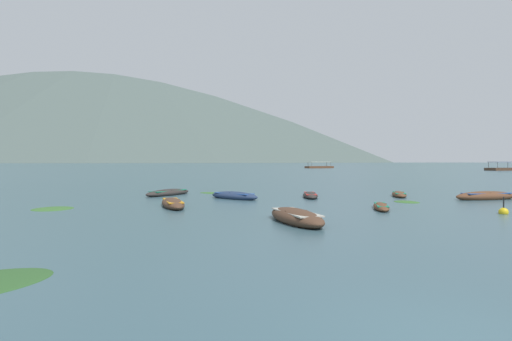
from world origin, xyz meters
name	(u,v)px	position (x,y,z in m)	size (l,w,h in m)	color
ground_plane	(234,162)	(0.00, 1500.00, 0.00)	(6000.00, 6000.00, 0.00)	#385660
mountain_1	(2,106)	(-1027.39, 1826.15, 249.91)	(2107.07, 2107.07, 499.82)	slate
mountain_2	(128,99)	(-405.19, 1540.72, 241.51)	(1974.50, 1974.50, 483.02)	#4C5B56
mountain_3	(301,138)	(300.42, 1762.08, 107.86)	(871.99, 871.99, 215.71)	#56665B
mountain_4	(415,129)	(798.59, 1706.20, 148.35)	(919.47, 919.47, 296.70)	slate
rowboat_0	(173,203)	(-6.13, 16.53, 0.17)	(2.18, 4.30, 0.55)	#4C3323
rowboat_1	(381,207)	(4.58, 14.86, 0.12)	(1.54, 3.17, 0.38)	brown
rowboat_2	(168,193)	(-7.57, 23.90, 0.17)	(3.30, 4.21, 0.55)	#2D2826
rowboat_3	(399,194)	(8.55, 21.98, 0.14)	(1.79, 3.34, 0.43)	brown
rowboat_4	(234,196)	(-2.86, 20.90, 0.18)	(3.63, 3.51, 0.59)	navy
rowboat_5	(486,196)	(13.15, 19.51, 0.21)	(4.55, 1.90, 0.66)	brown
rowboat_6	(296,217)	(-0.42, 10.76, 0.21)	(2.37, 4.38, 0.67)	#4C3323
rowboat_7	(310,195)	(2.25, 21.53, 0.14)	(1.35, 3.55, 0.45)	#2D2826
ferry_0	(503,169)	(70.12, 98.87, 0.45)	(9.90, 5.95, 2.54)	#4C3323
ferry_1	(319,167)	(28.77, 140.08, 0.45)	(11.08, 6.81, 2.54)	brown
mooring_buoy	(504,212)	(9.51, 12.71, 0.09)	(0.42, 0.42, 0.91)	yellow
weed_patch_0	(53,209)	(-12.08, 15.87, 0.00)	(1.95, 2.08, 0.14)	#38662D
weed_patch_1	(215,193)	(-4.29, 25.40, 0.00)	(1.28, 2.71, 0.14)	#38662D
weed_patch_3	(407,202)	(7.37, 18.16, 0.00)	(1.62, 1.29, 0.14)	#38662D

